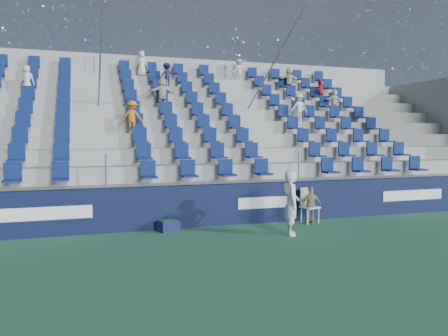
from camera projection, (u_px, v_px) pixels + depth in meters
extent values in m
plane|color=#31734A|center=(254.00, 252.00, 9.79)|extent=(70.00, 70.00, 0.00)
cube|color=black|center=(214.00, 205.00, 12.73)|extent=(24.00, 0.30, 1.20)
cube|color=white|center=(26.00, 215.00, 11.02)|extent=(3.20, 0.02, 0.34)
cube|color=white|center=(263.00, 203.00, 13.04)|extent=(1.60, 0.02, 0.34)
cube|color=white|center=(413.00, 195.00, 14.75)|extent=(2.40, 0.02, 0.34)
cube|color=#A7A7A1|center=(208.00, 202.00, 13.28)|extent=(24.00, 0.85, 1.20)
cube|color=#A7A7A1|center=(201.00, 191.00, 14.06)|extent=(24.00, 0.85, 1.70)
cube|color=#A7A7A1|center=(194.00, 181.00, 14.85)|extent=(24.00, 0.85, 2.20)
cube|color=#A7A7A1|center=(189.00, 171.00, 15.64)|extent=(24.00, 0.85, 2.70)
cube|color=#A7A7A1|center=(183.00, 163.00, 16.43)|extent=(24.00, 0.85, 3.20)
cube|color=#A7A7A1|center=(178.00, 156.00, 17.22)|extent=(24.00, 0.85, 3.70)
cube|color=#A7A7A1|center=(174.00, 149.00, 18.00)|extent=(24.00, 0.85, 4.20)
cube|color=#A7A7A1|center=(170.00, 143.00, 18.79)|extent=(24.00, 0.85, 4.70)
cube|color=#A7A7A1|center=(166.00, 137.00, 19.58)|extent=(24.00, 0.85, 5.20)
cube|color=#A7A7A1|center=(163.00, 126.00, 20.19)|extent=(24.00, 0.50, 6.20)
cube|color=#A7A7A1|center=(435.00, 137.00, 20.04)|extent=(0.30, 7.65, 5.20)
cube|color=#0D1D51|center=(208.00, 171.00, 13.21)|extent=(16.05, 0.50, 0.70)
cube|color=#0D1D51|center=(201.00, 154.00, 13.98)|extent=(16.05, 0.50, 0.70)
cube|color=#0D1D51|center=(194.00, 138.00, 14.75)|extent=(16.05, 0.50, 0.70)
cube|color=#0D1D51|center=(188.00, 124.00, 15.52)|extent=(16.05, 0.50, 0.70)
cube|color=#0D1D51|center=(183.00, 111.00, 16.29)|extent=(16.05, 0.50, 0.70)
cube|color=#0D1D51|center=(178.00, 100.00, 17.06)|extent=(16.05, 0.50, 0.70)
cube|color=#0D1D51|center=(173.00, 89.00, 17.83)|extent=(16.05, 0.50, 0.70)
cube|color=#0D1D51|center=(169.00, 79.00, 18.60)|extent=(16.05, 0.50, 0.70)
cube|color=#0D1D51|center=(166.00, 70.00, 19.38)|extent=(16.05, 0.50, 0.70)
cylinder|color=gray|center=(99.00, 87.00, 15.30)|extent=(0.06, 7.68, 4.55)
cylinder|color=gray|center=(257.00, 92.00, 17.17)|extent=(0.06, 7.68, 4.55)
imported|color=#1A1746|center=(167.00, 75.00, 18.51)|extent=(0.75, 0.56, 1.03)
imported|color=silver|center=(299.00, 108.00, 17.72)|extent=(0.76, 0.45, 1.15)
imported|color=orange|center=(132.00, 117.00, 14.85)|extent=(0.82, 0.63, 1.12)
imported|color=beige|center=(289.00, 80.00, 20.29)|extent=(1.05, 0.40, 1.11)
imported|color=silver|center=(27.00, 79.00, 16.07)|extent=(0.55, 0.42, 1.02)
imported|color=beige|center=(334.00, 101.00, 19.18)|extent=(0.94, 0.47, 0.97)
imported|color=beige|center=(142.00, 64.00, 18.98)|extent=(0.55, 0.36, 1.13)
imported|color=beige|center=(162.00, 93.00, 16.80)|extent=(1.15, 0.70, 1.19)
imported|color=#B41826|center=(320.00, 91.00, 19.88)|extent=(0.57, 0.49, 0.99)
imported|color=beige|center=(239.00, 70.00, 20.39)|extent=(0.71, 0.47, 1.02)
imported|color=white|center=(292.00, 203.00, 11.45)|extent=(0.60, 0.72, 1.69)
cylinder|color=navy|center=(287.00, 200.00, 11.13)|extent=(0.03, 0.03, 0.28)
torus|color=black|center=(287.00, 188.00, 11.11)|extent=(0.30, 0.17, 0.28)
plane|color=#262626|center=(287.00, 188.00, 11.11)|extent=(0.30, 0.16, 0.29)
sphere|color=yellow|center=(304.00, 193.00, 11.32)|extent=(0.07, 0.07, 0.07)
sphere|color=yellow|center=(303.00, 192.00, 11.37)|extent=(0.07, 0.07, 0.07)
cube|color=white|center=(310.00, 207.00, 13.05)|extent=(0.54, 0.54, 0.04)
cube|color=white|center=(306.00, 197.00, 13.24)|extent=(0.46, 0.13, 0.57)
cylinder|color=white|center=(307.00, 217.00, 12.83)|extent=(0.04, 0.04, 0.46)
cylinder|color=white|center=(319.00, 216.00, 12.95)|extent=(0.04, 0.04, 0.46)
cylinder|color=white|center=(301.00, 215.00, 13.19)|extent=(0.04, 0.04, 0.46)
cylinder|color=white|center=(312.00, 214.00, 13.30)|extent=(0.04, 0.04, 0.46)
imported|color=tan|center=(311.00, 205.00, 13.00)|extent=(0.67, 0.34, 1.11)
cube|color=#10173D|center=(168.00, 226.00, 11.94)|extent=(0.65, 0.54, 0.30)
cube|color=#1E662D|center=(168.00, 223.00, 11.94)|extent=(0.52, 0.41, 0.18)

